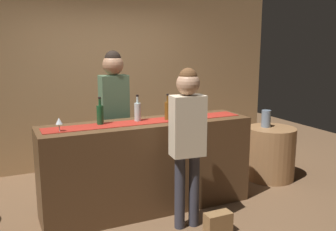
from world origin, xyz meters
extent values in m
plane|color=brown|center=(0.00, 0.00, 0.00)|extent=(10.00, 10.00, 0.00)
cube|color=tan|center=(0.00, 1.90, 1.45)|extent=(6.00, 0.12, 2.90)
cube|color=#543821|center=(0.00, 0.00, 0.52)|extent=(2.42, 0.60, 1.04)
cube|color=maroon|center=(0.00, 0.00, 1.04)|extent=(2.30, 0.28, 0.01)
cylinder|color=#194723|center=(-0.52, 0.07, 1.15)|extent=(0.07, 0.07, 0.21)
cylinder|color=#194723|center=(-0.52, 0.07, 1.29)|extent=(0.03, 0.03, 0.08)
cylinder|color=black|center=(-0.52, 0.07, 1.33)|extent=(0.03, 0.03, 0.02)
cylinder|color=brown|center=(0.25, -0.01, 1.15)|extent=(0.07, 0.07, 0.21)
cylinder|color=brown|center=(0.25, -0.01, 1.29)|extent=(0.03, 0.03, 0.08)
cylinder|color=black|center=(0.25, -0.01, 1.33)|extent=(0.03, 0.03, 0.02)
cylinder|color=#B2C6C1|center=(-0.09, 0.06, 1.15)|extent=(0.07, 0.07, 0.21)
cylinder|color=#B2C6C1|center=(-0.09, 0.06, 1.29)|extent=(0.03, 0.03, 0.08)
cylinder|color=black|center=(-0.09, 0.06, 1.33)|extent=(0.03, 0.03, 0.02)
cylinder|color=silver|center=(-0.98, -0.08, 1.04)|extent=(0.06, 0.06, 0.00)
cylinder|color=silver|center=(-0.98, -0.08, 1.08)|extent=(0.01, 0.01, 0.08)
cone|color=silver|center=(-0.98, -0.08, 1.15)|extent=(0.07, 0.07, 0.06)
cylinder|color=silver|center=(0.53, -0.06, 1.04)|extent=(0.06, 0.06, 0.00)
cylinder|color=silver|center=(0.53, -0.06, 1.08)|extent=(0.01, 0.01, 0.08)
cone|color=silver|center=(0.53, -0.06, 1.15)|extent=(0.07, 0.07, 0.06)
cylinder|color=#26262B|center=(-0.13, 0.58, 0.43)|extent=(0.11, 0.11, 0.85)
cylinder|color=#26262B|center=(-0.29, 0.58, 0.43)|extent=(0.11, 0.11, 0.85)
cube|color=#4C6B4C|center=(-0.21, 0.58, 1.19)|extent=(0.34, 0.21, 0.67)
sphere|color=#9E7051|center=(-0.21, 0.58, 1.65)|extent=(0.26, 0.26, 0.26)
sphere|color=black|center=(-0.21, 0.58, 1.72)|extent=(0.20, 0.20, 0.20)
cylinder|color=#33333D|center=(0.12, -0.58, 0.39)|extent=(0.11, 0.11, 0.78)
cylinder|color=#33333D|center=(0.28, -0.59, 0.39)|extent=(0.11, 0.11, 0.78)
cube|color=beige|center=(0.20, -0.59, 1.09)|extent=(0.36, 0.23, 0.62)
sphere|color=tan|center=(0.20, -0.59, 1.52)|extent=(0.23, 0.23, 0.23)
sphere|color=brown|center=(0.20, -0.59, 1.58)|extent=(0.18, 0.18, 0.18)
cylinder|color=#996B42|center=(1.95, 0.19, 0.37)|extent=(0.68, 0.68, 0.74)
cylinder|color=slate|center=(1.91, 0.27, 0.86)|extent=(0.13, 0.13, 0.24)
cube|color=olive|center=(0.43, -0.85, 0.11)|extent=(0.28, 0.14, 0.22)
camera|label=1|loc=(-1.52, -3.84, 1.93)|focal=40.08mm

